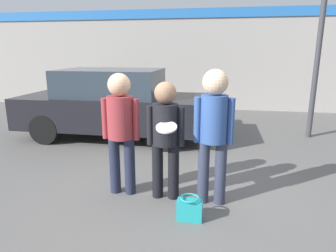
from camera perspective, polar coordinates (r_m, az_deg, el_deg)
name	(u,v)px	position (r m, az deg, el deg)	size (l,w,h in m)	color
ground_plane	(171,193)	(4.39, 0.65, -12.56)	(56.00, 56.00, 0.00)	#5B5956
storefront_building	(203,59)	(10.44, 6.74, 12.49)	(24.00, 0.22, 3.31)	gray
person_left	(121,124)	(4.10, -9.02, 0.41)	(0.53, 0.36, 1.69)	#1E2338
person_middle_with_frisbee	(165,132)	(3.93, -0.49, -1.13)	(0.50, 0.54, 1.60)	black
person_right	(214,126)	(3.81, 8.69, 0.03)	(0.50, 0.33, 1.76)	#2D3347
parked_car_near	(114,104)	(7.01, -10.18, 4.14)	(4.29, 1.79, 1.57)	black
shrub	(102,95)	(10.69, -12.46, 5.75)	(0.93, 0.93, 0.93)	#285B2D
handbag	(190,209)	(3.71, 4.13, -15.49)	(0.30, 0.23, 0.30)	teal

